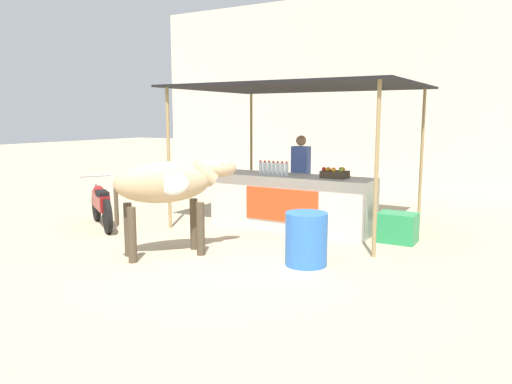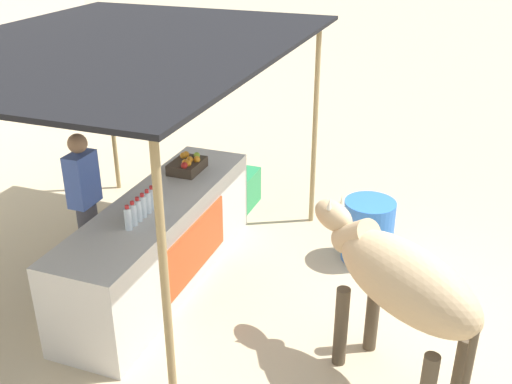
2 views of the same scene
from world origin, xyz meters
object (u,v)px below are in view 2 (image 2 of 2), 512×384
cooler_box (238,189)px  water_barrel (368,231)px  fruit_crate (187,165)px  cow (400,281)px  stall_counter (160,242)px  vendor_behind_counter (86,206)px

cooler_box → water_barrel: bearing=-111.6°
fruit_crate → water_barrel: (0.41, -2.03, -0.67)m
fruit_crate → cow: (-1.53, -2.59, -0.00)m
stall_counter → water_barrel: stall_counter is taller
stall_counter → fruit_crate: bearing=3.4°
fruit_crate → water_barrel: size_ratio=0.60×
vendor_behind_counter → cooler_box: size_ratio=2.75×
vendor_behind_counter → water_barrel: bearing=-63.2°
cooler_box → cow: bearing=-137.6°
cooler_box → cow: cow is taller
fruit_crate → cooler_box: bearing=-7.2°
fruit_crate → cooler_box: (1.15, -0.15, -0.79)m
vendor_behind_counter → cow: (-0.55, -3.30, 0.18)m
cooler_box → cow: 3.71m
cooler_box → vendor_behind_counter: bearing=158.2°
cooler_box → water_barrel: (-0.75, -1.89, 0.12)m
vendor_behind_counter → cooler_box: bearing=-21.8°
stall_counter → cow: cow is taller
fruit_crate → water_barrel: bearing=-78.7°
fruit_crate → water_barrel: 2.18m
stall_counter → fruit_crate: size_ratio=6.82×
vendor_behind_counter → fruit_crate: bearing=-35.8°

